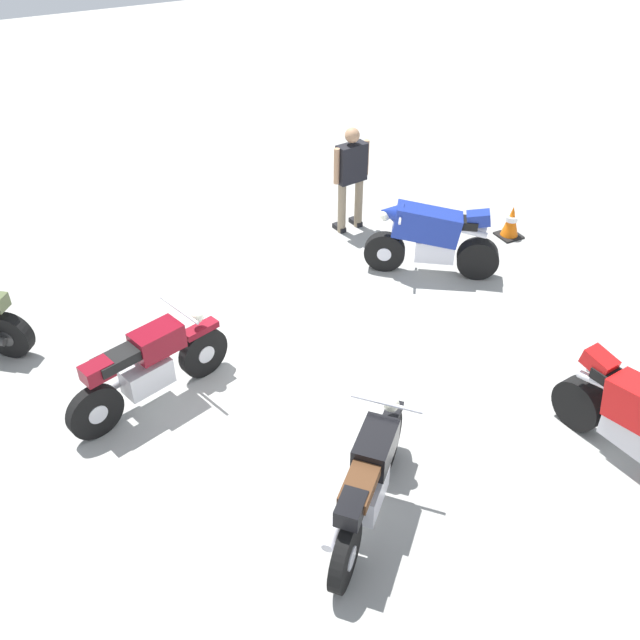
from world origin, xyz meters
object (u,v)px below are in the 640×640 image
(motorcycle_blue_sportbike, at_px, (432,237))
(motorcycle_black_cruiser, at_px, (369,481))
(traffic_cone, at_px, (511,222))
(motorcycle_maroon_cruiser, at_px, (148,367))
(person_in_black_shirt, at_px, (351,173))

(motorcycle_blue_sportbike, bearing_deg, motorcycle_black_cruiser, 83.74)
(motorcycle_blue_sportbike, distance_m, traffic_cone, 1.82)
(motorcycle_blue_sportbike, xyz_separation_m, traffic_cone, (-1.76, -0.32, -0.33))
(motorcycle_blue_sportbike, relative_size, traffic_cone, 3.22)
(motorcycle_black_cruiser, distance_m, motorcycle_maroon_cruiser, 2.89)
(motorcycle_maroon_cruiser, bearing_deg, motorcycle_blue_sportbike, -6.40)
(motorcycle_blue_sportbike, xyz_separation_m, motorcycle_black_cruiser, (3.01, 3.42, -0.07))
(person_in_black_shirt, xyz_separation_m, traffic_cone, (-2.17, 1.37, -0.72))
(motorcycle_blue_sportbike, bearing_deg, traffic_cone, -134.67)
(motorcycle_black_cruiser, xyz_separation_m, motorcycle_maroon_cruiser, (1.40, -2.53, 0.00))
(motorcycle_blue_sportbike, bearing_deg, person_in_black_shirt, -41.53)
(motorcycle_maroon_cruiser, xyz_separation_m, person_in_black_shirt, (-4.00, -2.59, 0.46))
(motorcycle_black_cruiser, distance_m, person_in_black_shirt, 5.76)
(motorcycle_blue_sportbike, bearing_deg, motorcycle_maroon_cruiser, 46.54)
(traffic_cone, bearing_deg, motorcycle_black_cruiser, 38.12)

